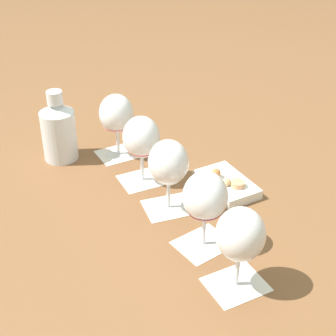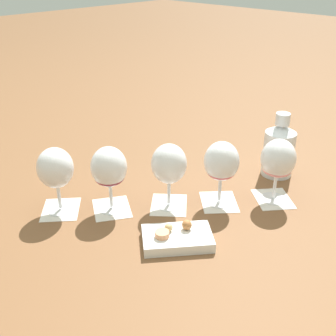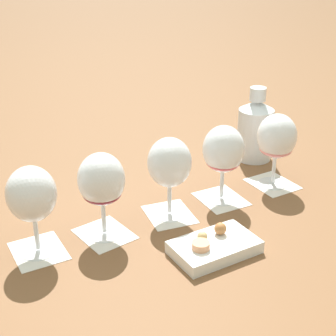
{
  "view_description": "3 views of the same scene",
  "coord_description": "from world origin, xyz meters",
  "views": [
    {
      "loc": [
        0.37,
        -0.93,
        0.73
      ],
      "look_at": [
        0.0,
        -0.0,
        0.11
      ],
      "focal_mm": 55.0,
      "sensor_mm": 36.0,
      "label": 1
    },
    {
      "loc": [
        0.7,
        0.68,
        0.62
      ],
      "look_at": [
        0.0,
        -0.0,
        0.11
      ],
      "focal_mm": 45.0,
      "sensor_mm": 36.0,
      "label": 2
    },
    {
      "loc": [
        0.92,
        0.33,
        0.57
      ],
      "look_at": [
        0.0,
        -0.0,
        0.11
      ],
      "focal_mm": 55.0,
      "sensor_mm": 36.0,
      "label": 3
    }
  ],
  "objects": [
    {
      "name": "tasting_card_3",
      "position": [
        0.12,
        -0.1,
        0.0
      ],
      "size": [
        0.14,
        0.15,
        0.0
      ],
      "color": "silver",
      "rests_on": "ground_plane"
    },
    {
      "name": "wine_glass_2",
      "position": [
        -0.0,
        -0.0,
        0.12
      ],
      "size": [
        0.09,
        0.09,
        0.18
      ],
      "color": "white",
      "rests_on": "tasting_card_2"
    },
    {
      "name": "wine_glass_4",
      "position": [
        0.22,
        -0.19,
        0.12
      ],
      "size": [
        0.09,
        0.09,
        0.18
      ],
      "color": "white",
      "rests_on": "tasting_card_4"
    },
    {
      "name": "tasting_card_4",
      "position": [
        0.22,
        -0.19,
        0.0
      ],
      "size": [
        0.15,
        0.15,
        0.0
      ],
      "color": "silver",
      "rests_on": "ground_plane"
    },
    {
      "name": "tasting_card_2",
      "position": [
        -0.0,
        -0.0,
        0.0
      ],
      "size": [
        0.15,
        0.15,
        0.0
      ],
      "color": "silver",
      "rests_on": "ground_plane"
    },
    {
      "name": "ground_plane",
      "position": [
        0.0,
        0.0,
        0.0
      ],
      "size": [
        8.0,
        8.0,
        0.0
      ],
      "primitive_type": "plane",
      "color": "brown"
    },
    {
      "name": "wine_glass_0",
      "position": [
        -0.23,
        0.19,
        0.12
      ],
      "size": [
        0.09,
        0.09,
        0.18
      ],
      "color": "white",
      "rests_on": "tasting_card_0"
    },
    {
      "name": "ceramic_vase",
      "position": [
        -0.37,
        0.11,
        0.09
      ],
      "size": [
        0.09,
        0.09,
        0.2
      ],
      "color": "silver",
      "rests_on": "ground_plane"
    },
    {
      "name": "snack_dish",
      "position": [
        0.11,
        0.13,
        0.01
      ],
      "size": [
        0.19,
        0.18,
        0.05
      ],
      "color": "white",
      "rests_on": "ground_plane"
    },
    {
      "name": "tasting_card_1",
      "position": [
        -0.11,
        0.09,
        0.0
      ],
      "size": [
        0.15,
        0.15,
        0.0
      ],
      "color": "silver",
      "rests_on": "ground_plane"
    },
    {
      "name": "wine_glass_1",
      "position": [
        -0.11,
        0.09,
        0.12
      ],
      "size": [
        0.09,
        0.09,
        0.18
      ],
      "color": "white",
      "rests_on": "tasting_card_1"
    },
    {
      "name": "wine_glass_3",
      "position": [
        0.12,
        -0.1,
        0.12
      ],
      "size": [
        0.09,
        0.09,
        0.18
      ],
      "color": "white",
      "rests_on": "tasting_card_3"
    },
    {
      "name": "tasting_card_0",
      "position": [
        -0.23,
        0.19,
        0.0
      ],
      "size": [
        0.15,
        0.15,
        0.0
      ],
      "color": "silver",
      "rests_on": "ground_plane"
    }
  ]
}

